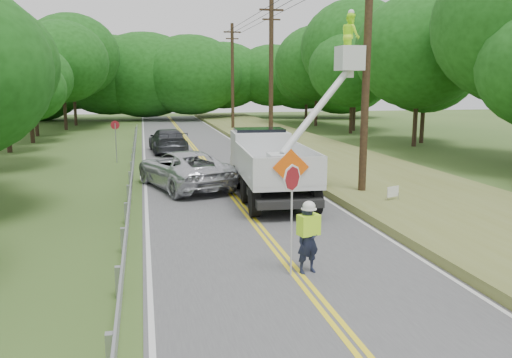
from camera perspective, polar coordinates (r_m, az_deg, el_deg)
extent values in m
plane|color=#375222|center=(11.20, 6.81, -13.18)|extent=(140.00, 140.00, 0.00)
cube|color=#4D4D4F|center=(24.32, -4.06, -0.06)|extent=(7.20, 96.00, 0.02)
cube|color=yellow|center=(24.31, -4.30, -0.04)|extent=(0.12, 96.00, 0.00)
cube|color=yellow|center=(24.33, -3.83, -0.02)|extent=(0.12, 96.00, 0.00)
cube|color=silver|center=(24.07, -12.21, -0.35)|extent=(0.12, 96.00, 0.00)
cube|color=silver|center=(25.04, 3.77, 0.29)|extent=(0.12, 96.00, 0.00)
cube|color=#A1A3AA|center=(8.73, -15.96, -18.24)|extent=(0.12, 0.14, 0.70)
cube|color=#A1A3AA|center=(11.45, -15.09, -11.04)|extent=(0.12, 0.14, 0.70)
cube|color=#A1A3AA|center=(14.29, -14.58, -6.64)|extent=(0.12, 0.14, 0.70)
cube|color=#A1A3AA|center=(17.18, -14.25, -3.72)|extent=(0.12, 0.14, 0.70)
cube|color=#A1A3AA|center=(20.10, -14.02, -1.63)|extent=(0.12, 0.14, 0.70)
cube|color=#A1A3AA|center=(23.04, -13.84, -0.08)|extent=(0.12, 0.14, 0.70)
cube|color=#A1A3AA|center=(25.99, -13.71, 1.12)|extent=(0.12, 0.14, 0.70)
cube|color=#A1A3AA|center=(28.96, -13.60, 2.07)|extent=(0.12, 0.14, 0.70)
cube|color=#A1A3AA|center=(31.93, -13.51, 2.85)|extent=(0.12, 0.14, 0.70)
cube|color=#A1A3AA|center=(34.91, -13.44, 3.49)|extent=(0.12, 0.14, 0.70)
cube|color=#A1A3AA|center=(37.89, -13.38, 4.03)|extent=(0.12, 0.14, 0.70)
cube|color=#A1A3AA|center=(40.87, -13.32, 4.50)|extent=(0.12, 0.14, 0.70)
cube|color=#A1A3AA|center=(43.85, -13.28, 4.90)|extent=(0.12, 0.14, 0.70)
cube|color=#A1A3AA|center=(46.84, -13.24, 5.25)|extent=(0.12, 0.14, 0.70)
cube|color=#A1A3AA|center=(24.97, -13.54, 1.32)|extent=(0.05, 48.00, 0.34)
cylinder|color=black|center=(20.48, 12.20, 11.77)|extent=(0.30, 0.30, 10.00)
cylinder|color=black|center=(34.70, 1.69, 11.43)|extent=(0.30, 0.30, 10.00)
cube|color=black|center=(35.01, 1.73, 18.32)|extent=(1.60, 0.12, 0.12)
cube|color=black|center=(34.94, 1.73, 17.34)|extent=(1.20, 0.10, 0.10)
cylinder|color=black|center=(49.38, -2.63, 11.18)|extent=(0.30, 0.30, 10.00)
cube|color=black|center=(49.60, -2.68, 16.04)|extent=(1.60, 0.12, 0.12)
cube|color=black|center=(49.55, -2.67, 15.35)|extent=(1.20, 0.10, 0.10)
cube|color=olive|center=(26.26, 11.44, 0.86)|extent=(7.00, 96.00, 0.30)
cylinder|color=#332319|center=(37.50, -25.85, 4.39)|extent=(0.32, 0.32, 2.25)
ellipsoid|color=#164611|center=(37.35, -26.19, 8.58)|extent=(5.25, 5.25, 4.62)
cylinder|color=#332319|center=(42.82, -23.70, 5.28)|extent=(0.32, 0.32, 2.37)
ellipsoid|color=#164611|center=(42.69, -23.99, 9.15)|extent=(5.53, 5.53, 4.87)
cylinder|color=#332319|center=(48.15, -23.28, 6.09)|extent=(0.32, 0.32, 2.84)
ellipsoid|color=#164611|center=(48.05, -23.58, 10.21)|extent=(6.62, 6.62, 5.83)
cylinder|color=#332319|center=(53.63, -20.50, 7.17)|extent=(0.32, 0.32, 3.80)
ellipsoid|color=#164611|center=(53.60, -20.83, 12.12)|extent=(8.86, 8.86, 7.79)
cylinder|color=#332319|center=(59.10, -19.52, 7.73)|extent=(0.32, 0.32, 4.29)
ellipsoid|color=#164611|center=(59.12, -19.84, 12.80)|extent=(10.01, 10.01, 8.81)
cylinder|color=#332319|center=(38.76, 17.32, 6.36)|extent=(0.32, 0.32, 3.89)
ellipsoid|color=#164611|center=(38.73, 17.71, 13.39)|extent=(9.09, 9.09, 8.00)
cylinder|color=#332319|center=(41.25, 18.04, 6.12)|extent=(0.32, 0.32, 3.28)
ellipsoid|color=#164611|center=(41.16, 18.37, 11.69)|extent=(7.66, 7.66, 6.74)
cylinder|color=#332319|center=(47.54, 10.55, 7.04)|extent=(0.32, 0.32, 3.38)
ellipsoid|color=#164611|center=(47.47, 10.72, 12.02)|extent=(7.88, 7.88, 6.94)
cylinder|color=#332319|center=(50.34, 10.88, 7.85)|extent=(0.32, 0.32, 4.48)
ellipsoid|color=#164611|center=(50.39, 11.10, 14.07)|extent=(10.44, 10.44, 9.19)
cylinder|color=#332319|center=(55.49, 6.70, 7.87)|extent=(0.32, 0.32, 3.82)
ellipsoid|color=#164611|center=(55.47, 6.81, 12.69)|extent=(8.91, 8.91, 7.84)
cylinder|color=#332319|center=(58.72, 5.61, 7.67)|extent=(0.32, 0.32, 3.06)
ellipsoid|color=#164611|center=(58.65, 5.67, 11.32)|extent=(7.15, 7.15, 6.29)
ellipsoid|color=#164611|center=(68.95, -24.23, 10.53)|extent=(15.41, 11.56, 11.56)
ellipsoid|color=#164611|center=(67.50, -20.21, 10.82)|extent=(11.26, 8.45, 8.45)
ellipsoid|color=#164611|center=(66.18, -16.10, 11.07)|extent=(12.91, 9.68, 9.68)
ellipsoid|color=#164611|center=(65.81, -12.27, 11.25)|extent=(13.89, 10.42, 10.42)
ellipsoid|color=#164611|center=(64.33, -7.31, 11.42)|extent=(12.93, 9.70, 9.70)
ellipsoid|color=#164611|center=(68.27, -3.65, 11.43)|extent=(11.50, 8.62, 8.62)
ellipsoid|color=#164611|center=(68.77, 1.88, 11.44)|extent=(10.74, 8.05, 8.05)
ellipsoid|color=#164611|center=(68.98, 5.29, 11.40)|extent=(11.81, 8.86, 8.86)
ellipsoid|color=#164611|center=(68.68, 9.62, 11.30)|extent=(13.30, 9.98, 9.98)
imported|color=#191E33|center=(12.32, 5.85, -6.76)|extent=(0.68, 0.54, 1.63)
cube|color=#B8FF23|center=(12.22, 5.88, -5.10)|extent=(0.57, 0.43, 0.50)
ellipsoid|color=white|center=(12.10, 5.92, -3.02)|extent=(0.30, 0.30, 0.24)
cylinder|color=#B7B7B7|center=(12.03, 3.96, -5.53)|extent=(0.04, 0.04, 2.29)
cylinder|color=maroon|center=(11.76, 4.04, 0.09)|extent=(0.53, 0.43, 0.65)
cylinder|color=black|center=(17.39, -0.17, -2.59)|extent=(0.38, 1.04, 1.02)
cylinder|color=black|center=(17.83, 6.62, -2.33)|extent=(0.38, 1.04, 1.02)
cylinder|color=black|center=(19.45, -1.12, -1.17)|extent=(0.38, 1.04, 1.02)
cylinder|color=black|center=(19.84, 4.99, -0.97)|extent=(0.38, 1.04, 1.02)
cylinder|color=black|center=(22.04, -2.07, 0.23)|extent=(0.38, 1.04, 1.02)
cylinder|color=black|center=(22.39, 3.36, 0.38)|extent=(0.38, 1.04, 1.02)
cube|color=black|center=(19.91, 1.79, -0.68)|extent=(2.65, 6.94, 0.27)
cube|color=silver|center=(19.09, 2.21, 0.45)|extent=(2.75, 5.04, 0.23)
cube|color=silver|center=(18.81, -1.38, 1.95)|extent=(0.36, 4.90, 0.96)
cube|color=silver|center=(19.27, 5.74, 2.11)|extent=(0.36, 4.90, 0.96)
cube|color=silver|center=(16.66, 3.84, 0.80)|extent=(2.45, 0.21, 0.96)
cube|color=silver|center=(22.56, 0.45, 2.86)|extent=(2.52, 2.17, 1.92)
cube|color=black|center=(22.69, 0.36, 4.66)|extent=(2.21, 1.51, 0.80)
cube|color=silver|center=(17.87, 2.95, 1.48)|extent=(1.02, 1.02, 0.85)
cube|color=silver|center=(20.22, 10.39, 13.08)|extent=(0.91, 0.91, 0.91)
imported|color=#B8FF23|center=(20.28, 10.47, 15.42)|extent=(0.62, 0.80, 1.65)
cube|color=#FF5C0B|center=(16.56, 3.90, 1.30)|extent=(1.21, 0.11, 1.21)
imported|color=silver|center=(22.45, -8.03, 1.11)|extent=(4.36, 6.41, 1.63)
imported|color=#33363B|center=(34.24, -9.79, 4.25)|extent=(2.55, 5.51, 1.56)
cylinder|color=#A1A3AA|center=(30.41, -15.33, 3.88)|extent=(0.06, 0.06, 2.27)
cylinder|color=maroon|center=(30.32, -15.43, 5.81)|extent=(0.52, 0.08, 0.52)
cube|color=white|center=(19.34, 15.01, -1.37)|extent=(0.53, 0.21, 0.39)
cylinder|color=#A1A3AA|center=(19.31, 14.38, -2.37)|extent=(0.02, 0.02, 0.56)
cylinder|color=#A1A3AA|center=(19.51, 15.54, -2.29)|extent=(0.02, 0.02, 0.56)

